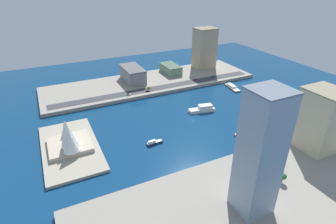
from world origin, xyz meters
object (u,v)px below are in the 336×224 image
Objects in this scene: office_block_beige at (320,120)px; warehouse_low_gray at (133,74)px; ferry_white_commuter at (203,109)px; taxi_yellow_cab at (149,88)px; opera_landmark at (69,138)px; terminal_long_green at (171,69)px; barge_flat_brown at (232,87)px; van_white at (128,94)px; hatchback_blue at (213,76)px; suv_black at (148,91)px; traffic_light_waterfront at (151,88)px; pickup_red at (195,80)px; tower_tall_glass at (260,155)px; apartment_midrise_tan at (204,48)px; patrol_launch_navy at (154,142)px; tugboat_red at (243,135)px.

warehouse_low_gray is (182.56, 71.22, -13.94)m from office_block_beige.
taxi_yellow_cab is at bearing 23.01° from ferry_white_commuter.
taxi_yellow_cab is 0.13× the size of opera_landmark.
barge_flat_brown is at bearing -147.79° from terminal_long_green.
opera_landmark is (-68.27, 66.45, 6.13)m from van_white.
office_block_beige is (-121.62, 23.43, 24.23)m from barge_flat_brown.
terminal_long_green reaches higher than ferry_white_commuter.
suv_black is at bearing 94.82° from hatchback_blue.
traffic_light_waterfront is at bearing -54.06° from opera_landmark.
hatchback_blue is at bearing -108.32° from warehouse_low_gray.
pickup_red is at bearing -160.63° from terminal_long_green.
office_block_beige is 9.58× the size of pickup_red.
traffic_light_waterfront reaches higher than hatchback_blue.
hatchback_blue is at bearing -89.91° from taxi_yellow_cab.
tower_tall_glass is at bearing 178.10° from warehouse_low_gray.
traffic_light_waterfront is at bearing 96.78° from hatchback_blue.
ferry_white_commuter is 0.39× the size of tower_tall_glass.
apartment_midrise_tan is 109.34m from suv_black.
patrol_launch_navy is (-63.80, 121.75, -0.03)m from barge_flat_brown.
hatchback_blue is at bearing -50.94° from patrol_launch_navy.
warehouse_low_gray reaches higher than traffic_light_waterfront.
barge_flat_brown is 0.52× the size of apartment_midrise_tan.
warehouse_low_gray reaches higher than pickup_red.
opera_landmark reaches higher than taxi_yellow_cab.
ferry_white_commuter is 0.82× the size of terminal_long_green.
terminal_long_green is at bearing -57.79° from van_white.
warehouse_low_gray reaches higher than van_white.
taxi_yellow_cab is at bearing 129.46° from terminal_long_green.
ferry_white_commuter is 50.59m from tugboat_red.
patrol_launch_navy is 100.83m from taxi_yellow_cab.
suv_black is at bearing 150.62° from taxi_yellow_cab.
office_block_beige is 0.87× the size of apartment_midrise_tan.
ferry_white_commuter is 85.36m from hatchback_blue.
patrol_launch_navy is 185.12m from apartment_midrise_tan.
office_block_beige is 9.91× the size of taxi_yellow_cab.
taxi_yellow_cab is at bearing -166.79° from warehouse_low_gray.
ferry_white_commuter is 1.01× the size of barge_flat_brown.
pickup_red reaches higher than barge_flat_brown.
suv_black is 111.29m from opera_landmark.
van_white is 95.47m from opera_landmark.
terminal_long_green reaches higher than suv_black.
patrol_launch_navy is at bearing 13.94° from tower_tall_glass.
barge_flat_brown is at bearing -33.04° from tugboat_red.
pickup_red is 59.95m from traffic_light_waterfront.
suv_black is at bearing -52.07° from opera_landmark.
terminal_long_green is at bearing -82.31° from warehouse_low_gray.
apartment_midrise_tan is at bearing -32.74° from ferry_white_commuter.
taxi_yellow_cab reaches higher than pickup_red.
ferry_white_commuter is at bearing 147.26° from apartment_midrise_tan.
opera_landmark reaches higher than terminal_long_green.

